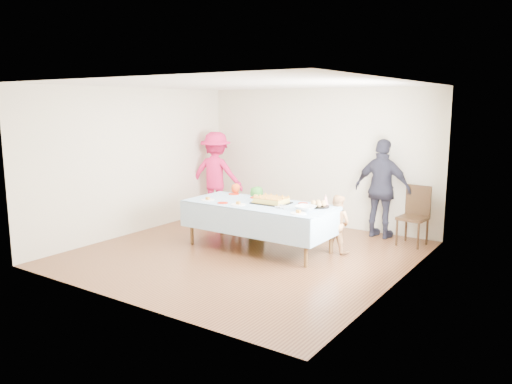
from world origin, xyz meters
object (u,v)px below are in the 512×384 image
party_table (259,206)px  birthday_cake (271,201)px  dining_chair (415,212)px  adult_left (216,175)px

party_table → birthday_cake: bearing=27.2°
dining_chair → party_table: bearing=-134.1°
party_table → adult_left: bearing=144.3°
party_table → birthday_cake: birthday_cake is taller
birthday_cake → adult_left: (-2.32, 1.45, 0.08)m
birthday_cake → dining_chair: bearing=41.1°
birthday_cake → adult_left: 2.74m
party_table → adult_left: adult_left is taller
birthday_cake → dining_chair: 2.51m
birthday_cake → dining_chair: size_ratio=0.57×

